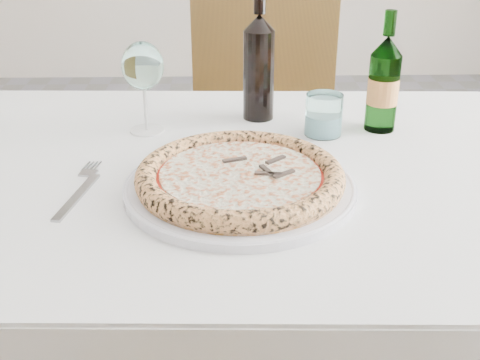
{
  "coord_description": "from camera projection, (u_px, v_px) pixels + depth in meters",
  "views": [
    {
      "loc": [
        0.23,
        -1.1,
        1.19
      ],
      "look_at": [
        0.25,
        -0.26,
        0.78
      ],
      "focal_mm": 45.0,
      "sensor_mm": 36.0,
      "label": 1
    }
  ],
  "objects": [
    {
      "name": "plate",
      "position": [
        240.0,
        186.0,
        0.94
      ],
      "size": [
        0.36,
        0.36,
        0.02
      ],
      "color": "white",
      "rests_on": "dining_table"
    },
    {
      "name": "pizza",
      "position": [
        240.0,
        176.0,
        0.94
      ],
      "size": [
        0.33,
        0.33,
        0.03
      ],
      "color": "tan",
      "rests_on": "plate"
    },
    {
      "name": "tumbler",
      "position": [
        324.0,
        117.0,
        1.15
      ],
      "size": [
        0.07,
        0.07,
        0.08
      ],
      "color": "white",
      "rests_on": "dining_table"
    },
    {
      "name": "wine_glass",
      "position": [
        143.0,
        68.0,
        1.13
      ],
      "size": [
        0.08,
        0.08,
        0.18
      ],
      "color": "silver",
      "rests_on": "dining_table"
    },
    {
      "name": "wine_bottle",
      "position": [
        259.0,
        66.0,
        1.2
      ],
      "size": [
        0.06,
        0.06,
        0.26
      ],
      "color": "black",
      "rests_on": "dining_table"
    },
    {
      "name": "fork",
      "position": [
        81.0,
        189.0,
        0.95
      ],
      "size": [
        0.04,
        0.22,
        0.0
      ],
      "color": "gray",
      "rests_on": "dining_table"
    },
    {
      "name": "dining_table",
      "position": [
        239.0,
        211.0,
        1.08
      ],
      "size": [
        1.45,
        0.89,
        0.76
      ],
      "color": "brown",
      "rests_on": "floor"
    },
    {
      "name": "beer_bottle",
      "position": [
        384.0,
        84.0,
        1.15
      ],
      "size": [
        0.06,
        0.06,
        0.23
      ],
      "color": "#3E783B",
      "rests_on": "dining_table"
    },
    {
      "name": "chair_far",
      "position": [
        256.0,
        124.0,
        1.85
      ],
      "size": [
        0.54,
        0.54,
        0.93
      ],
      "color": "brown",
      "rests_on": "floor"
    }
  ]
}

